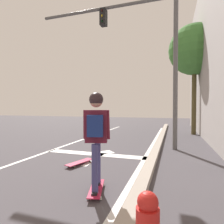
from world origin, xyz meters
name	(u,v)px	position (x,y,z in m)	size (l,w,h in m)	color
lane_line_center	(20,161)	(-0.41, 6.00, 0.00)	(0.12, 20.00, 0.01)	silver
lane_line_curbside	(136,174)	(2.81, 6.00, 0.00)	(0.12, 20.00, 0.01)	silver
stop_bar	(96,154)	(1.27, 7.40, 0.00)	(3.37, 0.40, 0.01)	silver
lane_arrow_stem	(94,159)	(1.44, 6.85, 0.00)	(0.16, 1.40, 0.01)	silver
lane_arrow_head	(105,152)	(1.44, 7.70, 0.00)	(0.56, 0.44, 0.01)	silver
curb_strip	(147,172)	(3.06, 6.00, 0.07)	(0.24, 24.00, 0.14)	#A5988A
skateboard	(96,189)	(2.33, 4.90, 0.07)	(0.41, 0.81, 0.09)	#AB1A38
skater	(96,128)	(2.33, 4.88, 1.14)	(0.45, 0.62, 1.66)	#3C3B70
spare_skateboard	(80,162)	(1.29, 6.24, 0.07)	(0.45, 0.86, 0.08)	#A7213F
traffic_signal_mast	(140,42)	(2.42, 8.90, 3.93)	(5.49, 0.34, 5.59)	#575555
roadside_tree	(194,50)	(4.69, 13.18, 4.65)	(2.76, 2.76, 6.06)	brown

